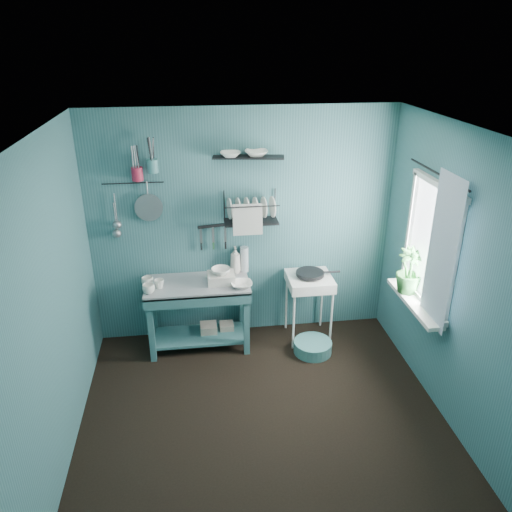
{
  "coord_description": "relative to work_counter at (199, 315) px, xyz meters",
  "views": [
    {
      "loc": [
        -0.52,
        -3.42,
        3.13
      ],
      "look_at": [
        0.05,
        0.85,
        1.2
      ],
      "focal_mm": 35.0,
      "sensor_mm": 36.0,
      "label": 1
    }
  ],
  "objects": [
    {
      "name": "frying_pan",
      "position": [
        1.2,
        0.01,
        0.41
      ],
      "size": [
        0.3,
        0.3,
        0.03
      ],
      "primitive_type": "cylinder",
      "color": "black",
      "rests_on": "hotplate_stand"
    },
    {
      "name": "hook_rail",
      "position": [
        -0.57,
        0.25,
        1.4
      ],
      "size": [
        0.6,
        0.01,
        0.01
      ],
      "primitive_type": "cylinder",
      "rotation": [
        0.0,
        1.57,
        0.0
      ],
      "color": "black",
      "rests_on": "wall_back"
    },
    {
      "name": "storage_tin_small",
      "position": [
        0.3,
        0.08,
        -0.28
      ],
      "size": [
        0.15,
        0.15,
        0.2
      ],
      "primitive_type": "cube",
      "color": "gray",
      "rests_on": "floor"
    },
    {
      "name": "wall_right",
      "position": [
        2.12,
        -1.22,
        0.87
      ],
      "size": [
        0.0,
        3.0,
        3.0
      ],
      "primitive_type": "plane",
      "rotation": [
        1.57,
        0.0,
        -1.57
      ],
      "color": "#316065",
      "rests_on": "ground"
    },
    {
      "name": "counter_bowl",
      "position": [
        0.45,
        -0.15,
        0.41
      ],
      "size": [
        0.22,
        0.22,
        0.05
      ],
      "primitive_type": "imported",
      "color": "white",
      "rests_on": "work_counter"
    },
    {
      "name": "curtain",
      "position": [
        2.04,
        -1.07,
        1.07
      ],
      "size": [
        0.0,
        1.35,
        1.35
      ],
      "primitive_type": "plane",
      "rotation": [
        1.57,
        0.0,
        1.57
      ],
      "color": "silver",
      "rests_on": "wall_right"
    },
    {
      "name": "water_bottle",
      "position": [
        0.52,
        0.22,
        0.52
      ],
      "size": [
        0.09,
        0.09,
        0.28
      ],
      "primitive_type": "cylinder",
      "color": "silver",
      "rests_on": "work_counter"
    },
    {
      "name": "ladle_inner",
      "position": [
        -0.78,
        0.24,
        1.06
      ],
      "size": [
        0.01,
        0.01,
        0.3
      ],
      "primitive_type": "cylinder",
      "color": "gray",
      "rests_on": "wall_back"
    },
    {
      "name": "potted_plant",
      "position": [
        2.02,
        -0.59,
        0.67
      ],
      "size": [
        0.27,
        0.27,
        0.45
      ],
      "primitive_type": "imported",
      "rotation": [
        0.0,
        0.0,
        0.06
      ],
      "color": "#2B6C2F",
      "rests_on": "windowsill"
    },
    {
      "name": "wall_left",
      "position": [
        -1.08,
        -1.22,
        0.87
      ],
      "size": [
        0.0,
        3.0,
        3.0
      ],
      "primitive_type": "plane",
      "rotation": [
        1.57,
        0.0,
        1.57
      ],
      "color": "#316065",
      "rests_on": "ground"
    },
    {
      "name": "hotplate_stand",
      "position": [
        1.2,
        0.01,
        -0.0
      ],
      "size": [
        0.52,
        0.52,
        0.75
      ],
      "primitive_type": "cube",
      "rotation": [
        0.0,
        0.0,
        -0.11
      ],
      "color": "white",
      "rests_on": "floor"
    },
    {
      "name": "shelf_bowl_right",
      "position": [
        0.64,
        0.18,
        1.63
      ],
      "size": [
        0.25,
        0.25,
        0.06
      ],
      "primitive_type": "imported",
      "rotation": [
        0.0,
        0.0,
        -0.08
      ],
      "color": "white",
      "rests_on": "upper_shelf"
    },
    {
      "name": "knife_strip",
      "position": [
        0.19,
        0.25,
        0.91
      ],
      "size": [
        0.32,
        0.07,
        0.03
      ],
      "primitive_type": "cube",
      "rotation": [
        0.0,
        0.0,
        0.17
      ],
      "color": "black",
      "rests_on": "wall_back"
    },
    {
      "name": "ladle_outer",
      "position": [
        -0.77,
        0.24,
        1.15
      ],
      "size": [
        0.01,
        0.01,
        0.3
      ],
      "primitive_type": "cylinder",
      "color": "gray",
      "rests_on": "wall_back"
    },
    {
      "name": "floor",
      "position": [
        0.52,
        -1.22,
        -0.38
      ],
      "size": [
        3.2,
        3.2,
        0.0
      ],
      "primitive_type": "plane",
      "color": "black",
      "rests_on": "ground"
    },
    {
      "name": "floor_basin",
      "position": [
        1.19,
        -0.3,
        -0.32
      ],
      "size": [
        0.41,
        0.41,
        0.13
      ],
      "primitive_type": "cylinder",
      "color": "teal",
      "rests_on": "floor"
    },
    {
      "name": "work_counter",
      "position": [
        0.0,
        0.0,
        0.0
      ],
      "size": [
        1.1,
        0.58,
        0.76
      ],
      "primitive_type": "cube",
      "rotation": [
        0.0,
        0.0,
        0.04
      ],
      "color": "#316568",
      "rests_on": "floor"
    },
    {
      "name": "wall_front",
      "position": [
        0.52,
        -2.72,
        0.87
      ],
      "size": [
        3.2,
        0.0,
        3.2
      ],
      "primitive_type": "plane",
      "rotation": [
        -1.57,
        0.0,
        0.0
      ],
      "color": "#316065",
      "rests_on": "ground"
    },
    {
      "name": "mug_left",
      "position": [
        -0.48,
        -0.16,
        0.43
      ],
      "size": [
        0.12,
        0.12,
        0.1
      ],
      "primitive_type": "imported",
      "color": "white",
      "rests_on": "work_counter"
    },
    {
      "name": "ceiling",
      "position": [
        0.52,
        -1.22,
        2.12
      ],
      "size": [
        3.2,
        3.2,
        0.0
      ],
      "primitive_type": "plane",
      "rotation": [
        3.14,
        0.0,
        0.0
      ],
      "color": "silver",
      "rests_on": "ground"
    },
    {
      "name": "colander",
      "position": [
        -0.44,
        0.23,
        1.15
      ],
      "size": [
        0.28,
        0.03,
        0.28
      ],
      "primitive_type": "cylinder",
      "rotation": [
        1.54,
        0.0,
        0.0
      ],
      "color": "gray",
      "rests_on": "wall_back"
    },
    {
      "name": "upper_shelf",
      "position": [
        0.57,
        0.18,
        1.64
      ],
      "size": [
        0.72,
        0.29,
        0.01
      ],
      "primitive_type": "cube",
      "rotation": [
        0.0,
        0.0,
        -0.15
      ],
      "color": "black",
      "rests_on": "wall_back"
    },
    {
      "name": "wash_tub",
      "position": [
        0.25,
        -0.02,
        0.43
      ],
      "size": [
        0.28,
        0.22,
        0.1
      ],
      "primitive_type": "cube",
      "color": "beige",
      "rests_on": "work_counter"
    },
    {
      "name": "utensil_cup_magenta",
      "position": [
        -0.52,
        0.2,
        1.5
      ],
      "size": [
        0.11,
        0.11,
        0.13
      ],
      "primitive_type": "cylinder",
      "color": "#A61E39",
      "rests_on": "wall_back"
    },
    {
      "name": "shelf_bowl_left",
      "position": [
        0.39,
        0.18,
        1.64
      ],
      "size": [
        0.22,
        0.22,
        0.05
      ],
      "primitive_type": "imported",
      "rotation": [
        0.0,
        0.0,
        -0.08
      ],
      "color": "white",
      "rests_on": "upper_shelf"
    },
    {
      "name": "tub_bowl",
      "position": [
        0.25,
        -0.02,
        0.51
      ],
      "size": [
        0.19,
        0.19,
        0.06
      ],
      "primitive_type": "imported",
      "color": "white",
      "rests_on": "wash_tub"
    },
    {
      "name": "storage_tin_large",
      "position": [
        0.1,
        0.05,
        -0.27
      ],
      "size": [
        0.18,
        0.18,
        0.22
      ],
      "primitive_type": "cube",
      "color": "gray",
      "rests_on": "floor"
    },
    {
      "name": "dish_rack",
      "position": [
        0.59,
        0.15,
        1.13
      ],
      "size": [
        0.56,
        0.27,
        0.32
      ],
      "primitive_type": "cube",
      "rotation": [
        0.0,
        0.0,
        0.05
      ],
      "color": "black",
      "rests_on": "wall_back"
    },
    {
      "name": "mug_right",
      "position": [
        -0.5,
        0.0,
        0.43
      ],
      "size": [
        0.17,
        0.17,
        0.1
      ],
      "primitive_type": "imported",
      "rotation": [
        0.0,
        0.0,
        1.05
      ],
      "color": "white",
      "rests_on": "work_counter"
    },
    {
      "name": "windowsill",
      "position": [
        2.02,
        -0.77,
        0.43
      ],
      "size": [
        0.16,
        0.95,
        0.04
      ],
      "primitive_type": "cube",
      "color": "white",
      "rests_on": "wall_right"
    },
    {
      "name": "soap_bottle",
      "position": [
        0.42,
        0.2,
        0.53
      ],
      "size": [
        0.11,
        0.12,
        0.3
      ],
      "primitive_type": "imported",
      "color": "beige",
      "rests_on": "work_counter"
    },
    {
      "name": "curtain_rod",
      "position": [
        2.06,
        -0.77,
        1.67
      ],
      "size": [
        0.02,
        1.05,
        0.02
      ],
      "primitive_type": "cylinder",
      "rotation": [
        1.57,
        0.0,
        0.0
      ],
      "color": "black",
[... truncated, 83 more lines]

